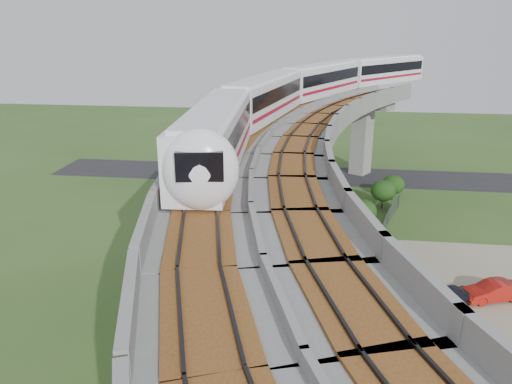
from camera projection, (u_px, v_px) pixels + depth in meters
ground at (259, 296)px, 35.38m from camera, size 160.00×160.00×0.00m
dirt_lot at (473, 326)px, 31.81m from camera, size 18.00×26.00×0.04m
asphalt_road at (288, 174)px, 63.54m from camera, size 60.00×8.00×0.03m
viaduct at (319, 176)px, 31.99m from camera, size 19.58×73.98×11.40m
metro_train at (314, 89)px, 47.86m from camera, size 21.94×58.42×3.64m
fence at (401, 296)px, 33.96m from camera, size 3.87×38.73×1.50m
tree_0 at (393, 185)px, 54.04m from camera, size 2.45×2.45×2.74m
tree_1 at (383, 191)px, 51.42m from camera, size 2.55×2.55×3.01m
tree_2 at (362, 211)px, 46.18m from camera, size 2.69×2.69×2.92m
tree_3 at (346, 243)px, 39.26m from camera, size 3.17×3.17×3.29m
tree_4 at (353, 261)px, 36.08m from camera, size 2.50×2.50×3.10m
tree_5 at (370, 289)px, 31.31m from camera, size 2.70×2.70×3.69m
tree_6 at (381, 353)px, 26.26m from camera, size 2.59×2.59×2.98m
car_red at (493, 291)px, 34.58m from camera, size 4.42×2.73×1.38m
car_dark at (455, 295)px, 34.36m from camera, size 4.23×3.22×1.14m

